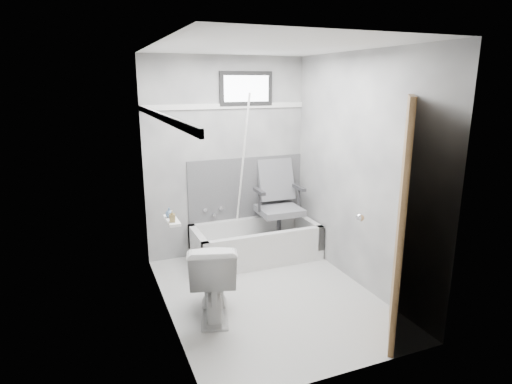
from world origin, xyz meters
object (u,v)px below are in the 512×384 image
toilet (213,278)px  door (453,229)px  office_chair (279,204)px  soap_bottle_b (169,212)px  soap_bottle_a (172,216)px  bathtub (256,242)px

toilet → door: bearing=160.0°
office_chair → soap_bottle_b: bearing=-148.6°
toilet → soap_bottle_b: soap_bottle_b is taller
door → soap_bottle_b: door is taller
office_chair → soap_bottle_b: 1.77m
toilet → soap_bottle_a: 0.69m
office_chair → soap_bottle_a: office_chair is taller
soap_bottle_a → soap_bottle_b: size_ratio=1.20×
door → soap_bottle_b: bearing=144.1°
soap_bottle_a → soap_bottle_b: (0.00, 0.14, -0.01)m
bathtub → door: door is taller
soap_bottle_a → toilet: bearing=-17.9°
bathtub → toilet: bearing=-128.7°
office_chair → toilet: size_ratio=1.39×
bathtub → soap_bottle_a: size_ratio=14.03×
door → toilet: bearing=144.3°
bathtub → soap_bottle_a: 1.69m
soap_bottle_a → soap_bottle_b: 0.14m
office_chair → door: bearing=-78.2°
soap_bottle_a → soap_bottle_b: bearing=90.0°
bathtub → soap_bottle_a: (-1.17, -0.96, 0.76)m
bathtub → door: 2.46m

